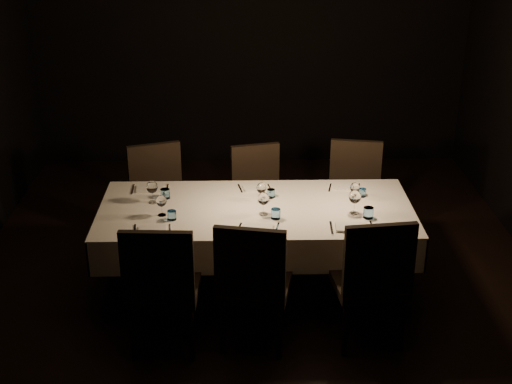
{
  "coord_description": "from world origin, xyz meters",
  "views": [
    {
      "loc": [
        -0.11,
        -5.17,
        3.2
      ],
      "look_at": [
        0.0,
        0.0,
        0.9
      ],
      "focal_mm": 50.0,
      "sensor_mm": 36.0,
      "label": 1
    }
  ],
  "objects_px": {
    "chair_near_left": "(162,283)",
    "chair_near_center": "(253,280)",
    "chair_far_center": "(258,192)",
    "chair_far_left": "(159,196)",
    "chair_far_right": "(354,191)",
    "dining_table": "(256,216)",
    "chair_near_right": "(372,277)"
  },
  "relations": [
    {
      "from": "chair_near_left",
      "to": "chair_far_left",
      "type": "bearing_deg",
      "value": -80.49
    },
    {
      "from": "chair_near_left",
      "to": "chair_far_center",
      "type": "relative_size",
      "value": 1.1
    },
    {
      "from": "chair_far_center",
      "to": "chair_far_right",
      "type": "bearing_deg",
      "value": -15.4
    },
    {
      "from": "chair_near_center",
      "to": "chair_far_left",
      "type": "distance_m",
      "value": 1.73
    },
    {
      "from": "chair_near_right",
      "to": "chair_far_right",
      "type": "height_order",
      "value": "chair_near_right"
    },
    {
      "from": "chair_near_right",
      "to": "chair_far_right",
      "type": "relative_size",
      "value": 1.06
    },
    {
      "from": "dining_table",
      "to": "chair_near_left",
      "type": "relative_size",
      "value": 2.42
    },
    {
      "from": "chair_far_left",
      "to": "chair_far_right",
      "type": "height_order",
      "value": "chair_far_left"
    },
    {
      "from": "chair_far_right",
      "to": "chair_near_center",
      "type": "bearing_deg",
      "value": -110.45
    },
    {
      "from": "dining_table",
      "to": "chair_near_center",
      "type": "relative_size",
      "value": 2.43
    },
    {
      "from": "chair_near_center",
      "to": "chair_far_right",
      "type": "height_order",
      "value": "chair_near_center"
    },
    {
      "from": "chair_far_left",
      "to": "chair_far_right",
      "type": "xyz_separation_m",
      "value": [
        1.79,
        0.09,
        -0.01
      ]
    },
    {
      "from": "chair_near_center",
      "to": "chair_far_right",
      "type": "xyz_separation_m",
      "value": [
        0.96,
        1.61,
        -0.02
      ]
    },
    {
      "from": "chair_far_left",
      "to": "chair_near_center",
      "type": "bearing_deg",
      "value": -78.95
    },
    {
      "from": "chair_near_left",
      "to": "chair_near_right",
      "type": "height_order",
      "value": "chair_near_right"
    },
    {
      "from": "dining_table",
      "to": "chair_far_left",
      "type": "height_order",
      "value": "chair_far_left"
    },
    {
      "from": "chair_near_left",
      "to": "chair_near_center",
      "type": "relative_size",
      "value": 1.0
    },
    {
      "from": "chair_near_left",
      "to": "chair_far_right",
      "type": "bearing_deg",
      "value": -131.49
    },
    {
      "from": "dining_table",
      "to": "chair_near_right",
      "type": "xyz_separation_m",
      "value": [
        0.81,
        -0.77,
        -0.12
      ]
    },
    {
      "from": "dining_table",
      "to": "chair_near_center",
      "type": "bearing_deg",
      "value": -92.77
    },
    {
      "from": "chair_far_center",
      "to": "chair_far_right",
      "type": "relative_size",
      "value": 0.96
    },
    {
      "from": "chair_near_right",
      "to": "chair_far_right",
      "type": "xyz_separation_m",
      "value": [
        0.11,
        1.59,
        -0.03
      ]
    },
    {
      "from": "chair_far_center",
      "to": "chair_far_right",
      "type": "height_order",
      "value": "chair_far_right"
    },
    {
      "from": "chair_near_center",
      "to": "chair_far_center",
      "type": "xyz_separation_m",
      "value": [
        0.08,
        1.65,
        -0.04
      ]
    },
    {
      "from": "chair_near_left",
      "to": "chair_far_left",
      "type": "relative_size",
      "value": 1.04
    },
    {
      "from": "chair_near_left",
      "to": "chair_near_center",
      "type": "xyz_separation_m",
      "value": [
        0.65,
        0.03,
        -0.0
      ]
    },
    {
      "from": "chair_near_left",
      "to": "chair_far_right",
      "type": "distance_m",
      "value": 2.3
    },
    {
      "from": "chair_near_right",
      "to": "chair_far_left",
      "type": "bearing_deg",
      "value": -48.5
    },
    {
      "from": "chair_near_center",
      "to": "chair_far_left",
      "type": "relative_size",
      "value": 1.03
    },
    {
      "from": "dining_table",
      "to": "chair_far_center",
      "type": "bearing_deg",
      "value": 87.45
    },
    {
      "from": "chair_near_left",
      "to": "chair_near_center",
      "type": "distance_m",
      "value": 0.65
    },
    {
      "from": "dining_table",
      "to": "chair_near_center",
      "type": "xyz_separation_m",
      "value": [
        -0.04,
        -0.79,
        -0.12
      ]
    }
  ]
}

